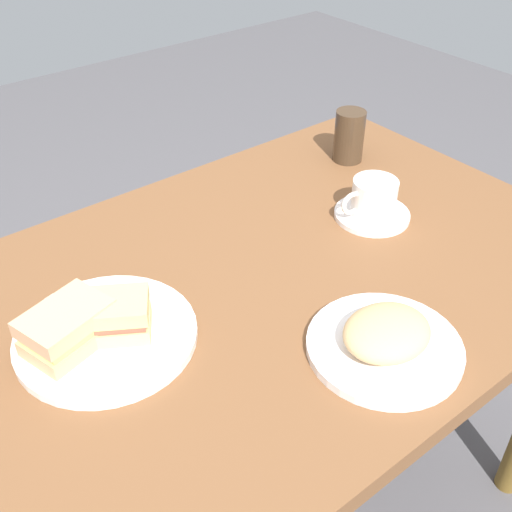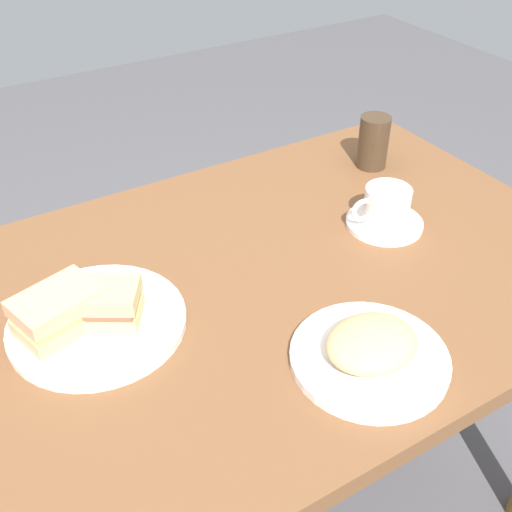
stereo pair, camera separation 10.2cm
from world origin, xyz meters
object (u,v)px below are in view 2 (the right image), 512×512
at_px(coffee_saucer, 384,223).
at_px(dining_table, 233,327).
at_px(side_plate, 369,358).
at_px(sandwich_plate, 98,322).
at_px(sandwich_back, 58,311).
at_px(spoon, 386,198).
at_px(drinking_glass, 373,142).
at_px(coffee_cup, 386,205).
at_px(sandwich_front, 100,304).

bearing_deg(coffee_saucer, dining_table, 2.23).
height_order(coffee_saucer, side_plate, side_plate).
relative_size(sandwich_plate, sandwich_back, 1.93).
distance_m(spoon, drinking_glass, 0.16).
bearing_deg(drinking_glass, coffee_saucer, 56.70).
height_order(coffee_saucer, coffee_cup, coffee_cup).
distance_m(dining_table, sandwich_back, 0.30).
bearing_deg(dining_table, sandwich_plate, -6.89).
xyz_separation_m(coffee_saucer, side_plate, (0.24, 0.25, 0.00)).
bearing_deg(dining_table, coffee_cup, -177.70).
bearing_deg(sandwich_back, coffee_cup, 177.79).
relative_size(coffee_saucer, spoon, 1.74).
bearing_deg(drinking_glass, spoon, 60.95).
distance_m(sandwich_front, spoon, 0.59).
distance_m(dining_table, spoon, 0.40).
relative_size(sandwich_back, coffee_saucer, 0.97).
height_order(coffee_saucer, spoon, spoon).
distance_m(sandwich_front, coffee_saucer, 0.54).
xyz_separation_m(dining_table, sandwich_back, (0.27, -0.04, 0.13)).
xyz_separation_m(coffee_cup, spoon, (-0.05, -0.06, -0.03)).
bearing_deg(drinking_glass, side_plate, 50.28).
xyz_separation_m(sandwich_front, drinking_glass, (-0.66, -0.18, 0.01)).
height_order(sandwich_plate, coffee_cup, coffee_cup).
relative_size(sandwich_front, coffee_saucer, 0.97).
height_order(sandwich_back, drinking_glass, drinking_glass).
xyz_separation_m(spoon, drinking_glass, (-0.08, -0.14, 0.04)).
height_order(dining_table, side_plate, side_plate).
bearing_deg(sandwich_plate, sandwich_front, 158.16).
xyz_separation_m(sandwich_plate, coffee_cup, (-0.54, 0.01, 0.04)).
bearing_deg(coffee_cup, spoon, -133.00).
height_order(side_plate, drinking_glass, drinking_glass).
bearing_deg(sandwich_front, dining_table, 173.69).
distance_m(sandwich_plate, sandwich_back, 0.06).
height_order(dining_table, coffee_cup, coffee_cup).
relative_size(dining_table, side_plate, 5.74).
bearing_deg(sandwich_plate, coffee_saucer, 178.62).
distance_m(dining_table, sandwich_front, 0.25).
xyz_separation_m(sandwich_back, coffee_cup, (-0.59, 0.02, 0.00)).
bearing_deg(spoon, coffee_cup, 47.00).
bearing_deg(coffee_saucer, side_plate, 46.09).
distance_m(dining_table, drinking_glass, 0.52).
distance_m(coffee_cup, drinking_glass, 0.23).
bearing_deg(drinking_glass, sandwich_back, 13.18).
xyz_separation_m(sandwich_plate, coffee_saucer, (-0.55, 0.01, -0.00)).
xyz_separation_m(coffee_saucer, coffee_cup, (0.00, -0.00, 0.04)).
distance_m(sandwich_front, coffee_cup, 0.54).
distance_m(coffee_saucer, drinking_glass, 0.24).
bearing_deg(dining_table, sandwich_front, -6.31).
xyz_separation_m(side_plate, drinking_glass, (-0.37, -0.45, 0.05)).
bearing_deg(sandwich_plate, spoon, -175.78).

